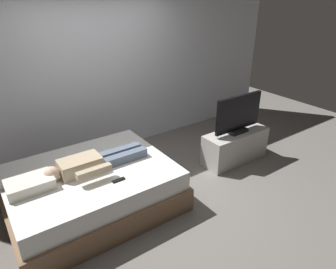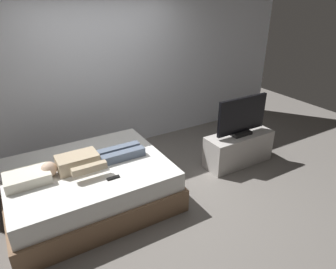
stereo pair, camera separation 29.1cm
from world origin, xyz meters
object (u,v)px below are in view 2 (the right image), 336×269
Objects in this scene: person at (89,160)px; remote at (113,178)px; bed at (89,185)px; pillow at (27,178)px; tv at (242,117)px; tv_stand at (238,149)px.

person reaches higher than remote.
bed is 0.53m from remote.
pillow is at bearing 153.97° from remote.
pillow is at bearing 175.98° from tv.
person is 0.44m from remote.
remote is 0.14× the size of tv_stand.
remote is at bearing -174.50° from tv_stand.
pillow is 2.99m from tv.
remote is 2.16m from tv_stand.
tv reaches higher than person.
pillow reaches higher than tv_stand.
person is (0.70, -0.01, 0.02)m from pillow.
tv_stand is at bearing -4.02° from pillow.
tv_stand is (2.13, 0.21, -0.30)m from remote.
remote reaches higher than tv_stand.
bed is at bearing 161.09° from person.
bed is 1.80× the size of tv_stand.
person reaches higher than tv_stand.
bed reaches higher than tv_stand.
remote is (0.15, -0.40, -0.07)m from person.
tv_stand is 0.53m from tv.
pillow is 0.44× the size of tv_stand.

